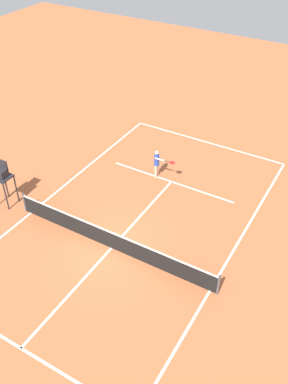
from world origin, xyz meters
name	(u,v)px	position (x,y,z in m)	size (l,w,h in m)	color
ground_plane	(112,248)	(0.00, 0.00, 0.00)	(60.00, 60.00, 0.00)	#B76038
court_lines	(112,248)	(0.00, 0.00, 0.00)	(9.42, 20.67, 0.01)	white
tennis_net	(111,240)	(0.00, 0.00, 0.50)	(10.02, 0.10, 1.07)	#4C4C51
player_serving	(158,162)	(0.86, -5.67, 0.95)	(1.26, 0.49, 1.61)	beige
tennis_ball	(146,211)	(-0.06, -2.91, 0.03)	(0.07, 0.07, 0.07)	#CCE033
umpire_chair	(3,176)	(6.12, -0.04, 1.61)	(0.80, 0.80, 2.41)	#232328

